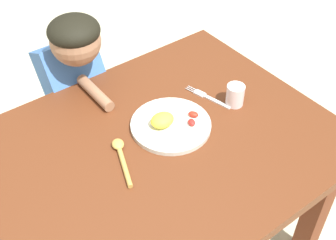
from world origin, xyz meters
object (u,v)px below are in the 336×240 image
object	(u,v)px
spoon	(121,155)
drinking_cup	(235,95)
plate	(170,124)
person	(77,102)
fork	(209,98)

from	to	relation	value
spoon	drinking_cup	distance (m)	0.47
drinking_cup	spoon	bearing A→B (deg)	177.18
spoon	drinking_cup	size ratio (longest dim) A/B	2.54
spoon	drinking_cup	world-z (taller)	drinking_cup
plate	drinking_cup	bearing A→B (deg)	-9.22
person	drinking_cup	bearing A→B (deg)	126.16
plate	fork	size ratio (longest dim) A/B	1.43
drinking_cup	person	bearing A→B (deg)	126.16
spoon	person	size ratio (longest dim) A/B	0.21
drinking_cup	person	world-z (taller)	person
plate	fork	distance (m)	0.21
plate	fork	world-z (taller)	plate
fork	person	size ratio (longest dim) A/B	0.20
fork	person	xyz separation A→B (m)	(-0.32, 0.44, -0.15)
fork	plate	bearing A→B (deg)	86.11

